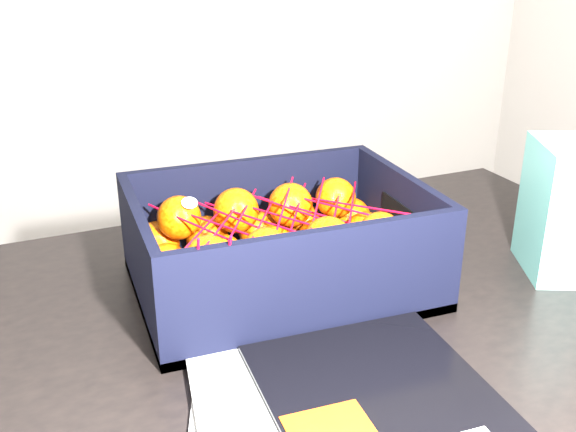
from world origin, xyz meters
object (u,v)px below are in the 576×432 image
object	(u,v)px
magazine_stack	(339,426)
produce_crate	(280,256)
retail_carton	(562,209)
table	(276,418)

from	to	relation	value
magazine_stack	produce_crate	size ratio (longest dim) A/B	0.93
magazine_stack	retail_carton	bearing A→B (deg)	26.02
magazine_stack	produce_crate	world-z (taller)	produce_crate
table	magazine_stack	world-z (taller)	magazine_stack
produce_crate	magazine_stack	bearing A→B (deg)	-98.82
table	produce_crate	size ratio (longest dim) A/B	3.51
magazine_stack	produce_crate	bearing A→B (deg)	81.18
retail_carton	table	bearing A→B (deg)	-151.98
produce_crate	retail_carton	bearing A→B (deg)	-12.75
table	retail_carton	world-z (taller)	retail_carton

